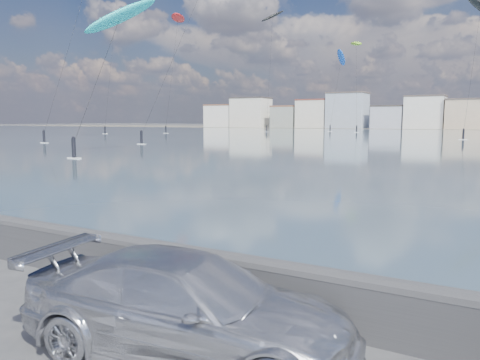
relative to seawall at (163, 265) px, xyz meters
The scene contains 9 objects.
ground 2.76m from the seawall, 90.00° to the right, with size 700.00×700.00×0.00m, color #333335.
bay_water 88.80m from the seawall, 90.00° to the left, with size 500.00×177.00×0.00m, color #3A5361.
seawall is the anchor object (origin of this frame).
car_silver 2.51m from the seawall, 43.12° to the right, with size 2.06×5.07×1.47m, color silver.
kitesurfer_3 41.58m from the seawall, 134.51° to the left, with size 5.71×10.45×16.09m.
kitesurfer_8 134.99m from the seawall, 104.42° to the left, with size 7.25×13.83×26.46m.
kitesurfer_13 143.54m from the seawall, 106.30° to the left, with size 3.16×12.16×25.14m.
kitesurfer_16 136.92m from the seawall, 114.81° to the left, with size 6.42×11.02×35.84m.
kitesurfer_17 121.36m from the seawall, 126.69° to the left, with size 7.76×11.82×30.53m.
Camera 1 is at (5.71, -4.31, 3.43)m, focal length 35.00 mm.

